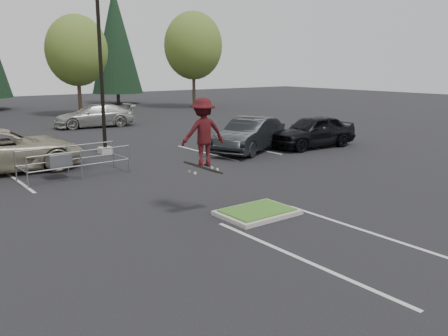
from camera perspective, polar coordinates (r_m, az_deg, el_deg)
ground at (r=13.99m, az=4.01°, el=-5.61°), size 120.00×120.00×0.00m
grass_median at (r=13.97m, az=4.02°, el=-5.31°), size 2.20×1.60×0.16m
stall_lines at (r=18.17m, az=-11.91°, el=-1.62°), size 22.62×17.60×0.01m
light_pole at (r=23.87m, az=-14.64°, el=12.57°), size 0.70×0.60×10.12m
decid_c at (r=42.49m, az=-17.31°, el=13.09°), size 5.12×5.12×8.38m
decid_d at (r=48.44m, az=-3.74°, el=14.23°), size 5.76×5.76×9.43m
conif_c at (r=54.54m, az=-12.91°, el=14.73°), size 5.50×5.50×12.50m
cart_corral at (r=19.23m, az=-18.86°, el=0.94°), size 4.10×1.58×1.15m
skateboarder at (r=13.50m, az=-2.50°, el=4.24°), size 1.39×0.97×2.27m
car_l_tan at (r=21.35m, az=-25.10°, el=1.95°), size 6.57×3.43×1.77m
car_r_charc at (r=23.88m, az=3.13°, el=4.01°), size 5.45×3.80×1.70m
car_r_black at (r=25.58m, az=10.62°, el=4.37°), size 5.10×2.31×1.70m
car_far_silver at (r=34.67m, az=-15.26°, el=6.11°), size 5.73×3.00×1.59m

